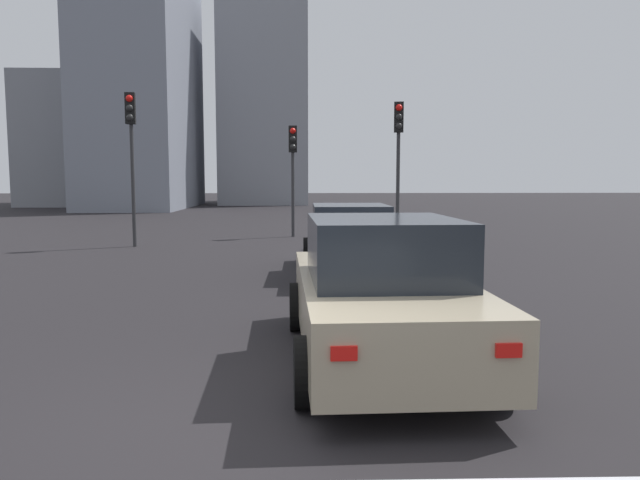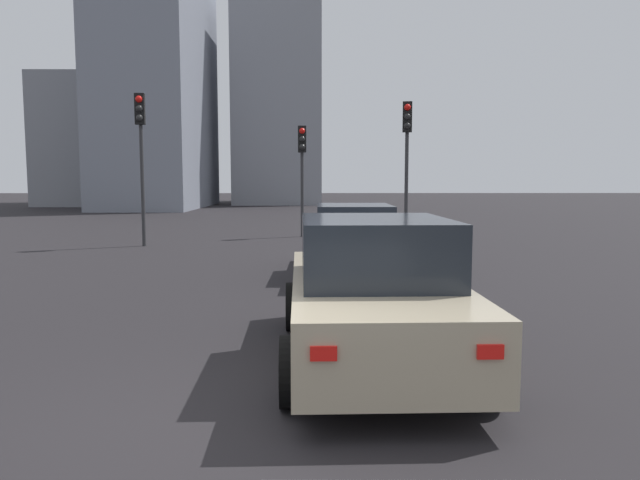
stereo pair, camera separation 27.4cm
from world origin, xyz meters
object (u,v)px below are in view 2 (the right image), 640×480
object	(u,v)px
traffic_light_far_left	(407,143)
traffic_light_near_left	(141,138)
traffic_light_near_right	(302,157)
car_beige_left_second	(372,293)
car_silver_left_lead	(354,240)

from	to	relation	value
traffic_light_far_left	traffic_light_near_left	bearing A→B (deg)	-79.90
traffic_light_near_left	traffic_light_far_left	bearing A→B (deg)	86.99
traffic_light_near_right	car_beige_left_second	bearing A→B (deg)	1.50
traffic_light_near_right	traffic_light_far_left	size ratio (longest dim) A/B	0.89
car_beige_left_second	traffic_light_near_right	bearing A→B (deg)	2.69
traffic_light_near_left	traffic_light_far_left	distance (m)	7.90
car_beige_left_second	traffic_light_near_right	size ratio (longest dim) A/B	1.17
car_silver_left_lead	car_beige_left_second	world-z (taller)	car_beige_left_second
traffic_light_near_right	traffic_light_near_left	bearing A→B (deg)	-60.98
car_beige_left_second	traffic_light_far_left	size ratio (longest dim) A/B	1.04
traffic_light_near_left	traffic_light_near_right	size ratio (longest dim) A/B	1.18
car_beige_left_second	traffic_light_near_left	xyz separation A→B (m)	(11.47, 5.74, 2.45)
car_beige_left_second	traffic_light_far_left	xyz separation A→B (m)	(11.77, -2.15, 2.32)
car_silver_left_lead	traffic_light_near_left	bearing A→B (deg)	48.60
traffic_light_near_right	car_silver_left_lead	bearing A→B (deg)	5.94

